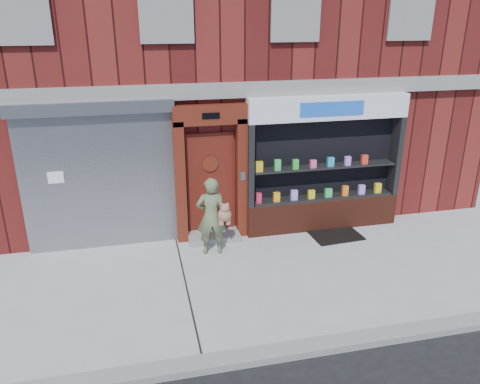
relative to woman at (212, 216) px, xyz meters
name	(u,v)px	position (x,y,z in m)	size (l,w,h in m)	color
ground	(269,276)	(0.86, -1.13, -0.81)	(80.00, 80.00, 0.00)	#9E9E99
curb	(311,348)	(0.86, -3.28, -0.75)	(60.00, 0.30, 0.12)	gray
building	(211,36)	(0.86, 4.86, 3.19)	(12.00, 8.16, 8.00)	#491210
shutter_bay	(98,168)	(-2.14, 0.79, 0.91)	(3.10, 0.30, 3.04)	gray
red_door_bay	(211,173)	(0.11, 0.73, 0.64)	(1.52, 0.58, 2.90)	#55190E
pharmacy_bay	(324,170)	(2.61, 0.68, 0.56)	(3.50, 0.41, 3.00)	#562314
woman	(212,216)	(0.00, 0.00, 0.00)	(0.69, 0.46, 1.61)	#606C47
doormat	(336,235)	(2.77, 0.15, -0.80)	(1.07, 0.75, 0.03)	black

